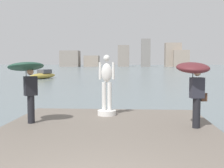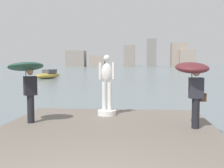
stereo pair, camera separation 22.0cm
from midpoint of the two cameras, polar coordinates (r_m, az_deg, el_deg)
The scene contains 7 objects.
ground_plane at distance 43.92m, azimuth 2.66°, elevation 1.33°, with size 400.00×400.00×0.00m, color slate.
pier at distance 6.67m, azimuth -3.17°, elevation -14.24°, with size 6.41×10.86×0.40m, color #70665B.
statue_white_figure at distance 10.46m, azimuth -1.65°, elevation -1.43°, with size 0.67×0.67×2.18m.
onlooker_left at distance 9.42m, azimuth -16.99°, elevation 1.86°, with size 1.54×1.55×1.99m.
onlooker_right at distance 8.68m, azimuth 15.16°, elevation 1.51°, with size 1.13×1.15×1.97m.
boat_near at distance 41.60m, azimuth -13.54°, elevation 1.71°, with size 3.25×5.66×1.26m.
distant_skyline at distance 142.34m, azimuth 3.29°, elevation 5.34°, with size 61.90×13.67×13.08m.
Camera 1 is at (0.65, -3.86, 2.33)m, focal length 46.46 mm.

